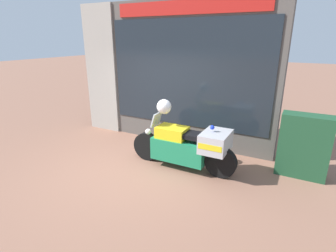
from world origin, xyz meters
name	(u,v)px	position (x,y,z in m)	size (l,w,h in m)	color
ground_plane	(130,168)	(0.00, 0.00, 0.00)	(60.00, 60.00, 0.00)	#8E604C
shop_building	(157,73)	(-0.44, 2.00, 1.81)	(5.49, 0.55, 3.61)	#56514C
window_display	(187,124)	(0.46, 2.03, 0.50)	(3.98, 0.30, 2.13)	slate
paramedic_motorcycle	(188,146)	(1.15, 0.55, 0.55)	(2.41, 0.72, 1.17)	black
utility_cabinet	(304,146)	(3.31, 1.40, 0.65)	(0.94, 0.41, 1.30)	#1E4C2D
white_helmet	(164,107)	(0.57, 0.55, 1.33)	(0.31, 0.31, 0.31)	white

